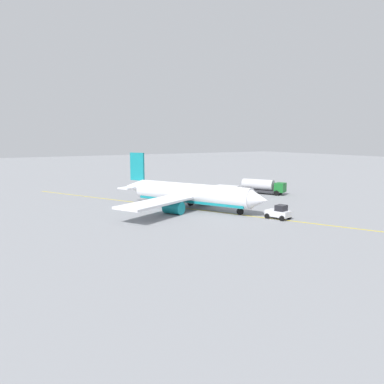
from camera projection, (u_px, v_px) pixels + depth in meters
The scene contains 7 objects.
ground_plane at pixel (192, 209), 67.31m from camera, with size 400.00×400.00×0.00m, color gray.
airplane at pixel (189, 194), 67.23m from camera, with size 27.48×30.75×9.48m.
fuel_tanker at pixel (262, 186), 85.51m from camera, with size 10.43×6.77×3.15m.
pushback_tug at pixel (279, 212), 59.17m from camera, with size 3.99×3.08×2.20m.
refueling_worker at pixel (228, 192), 82.31m from camera, with size 0.63×0.61×1.71m.
safety_cone_nose at pixel (274, 210), 65.01m from camera, with size 0.51×0.51×0.57m, color #F2590F.
taxi_line_marking at pixel (192, 209), 67.31m from camera, with size 82.95×0.30×0.01m, color yellow.
Camera 1 is at (56.16, -35.11, 12.38)m, focal length 36.39 mm.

